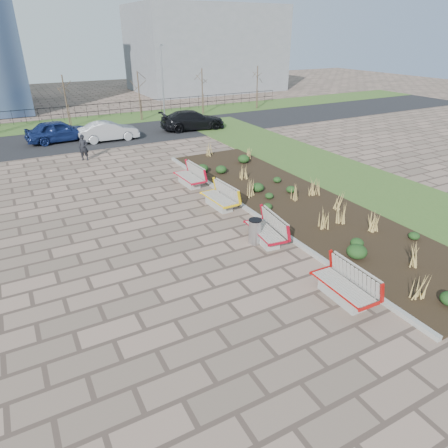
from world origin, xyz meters
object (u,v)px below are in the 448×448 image
litter_bin (255,231)px  car_silver (109,131)px  pedestrian (84,148)px  bench_a (343,285)px  car_blue (59,131)px  bench_d (189,176)px  bench_b (265,229)px  car_black (193,120)px  bench_c (219,197)px  lamp_east (163,83)px

litter_bin → car_silver: size_ratio=0.23×
litter_bin → pedestrian: size_ratio=0.60×
bench_a → litter_bin: size_ratio=2.26×
car_blue → car_silver: (3.15, -1.38, -0.08)m
bench_d → litter_bin: bearing=-95.2°
bench_d → car_silver: 11.12m
bench_b → pedestrian: pedestrian is taller
bench_d → car_silver: car_silver is taller
litter_bin → car_black: (5.82, 18.25, 0.29)m
bench_c → litter_bin: bearing=-99.2°
bench_c → bench_d: 3.24m
lamp_east → car_silver: bearing=-138.8°
bench_a → bench_b: bearing=91.2°
bench_c → lamp_east: lamp_east is taller
litter_bin → lamp_east: size_ratio=0.15×
litter_bin → pedestrian: pedestrian is taller
litter_bin → bench_c: bearing=84.0°
bench_c → car_silver: (-1.26, 14.28, 0.19)m
pedestrian → car_blue: bearing=120.1°
car_silver → lamp_east: bearing=-47.7°
bench_a → bench_b: same height
pedestrian → car_blue: (-0.63, 5.41, -0.00)m
bench_d → lamp_east: lamp_east is taller
bench_c → car_silver: 14.34m
bench_b → bench_c: 3.63m
car_silver → car_black: 6.72m
pedestrian → bench_c: bearing=-46.3°
bench_c → car_silver: car_silver is taller
bench_b → car_silver: car_silver is taller
bench_a → car_black: car_black is taller
bench_a → car_blue: car_blue is taller
bench_d → car_blue: bearing=107.5°
bench_d → car_silver: (-1.26, 11.04, 0.19)m
bench_c → car_black: 15.68m
litter_bin → lamp_east: bearing=77.0°
car_black → bench_c: bearing=166.4°
pedestrian → lamp_east: 13.13m
litter_bin → car_silver: bearing=92.8°
bench_c → lamp_east: size_ratio=0.35×
bench_c → pedestrian: pedestrian is taller
bench_d → car_black: size_ratio=0.41×
bench_a → pedestrian: size_ratio=1.35×
bench_b → litter_bin: (-0.37, 0.07, -0.04)m
car_black → car_blue: bearing=91.1°
bench_a → pedestrian: pedestrian is taller
pedestrian → car_silver: 4.76m
car_black → litter_bin: bearing=169.0°
bench_a → bench_c: size_ratio=1.00×
car_silver → pedestrian: bearing=149.2°
bench_c → pedestrian: bearing=107.1°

